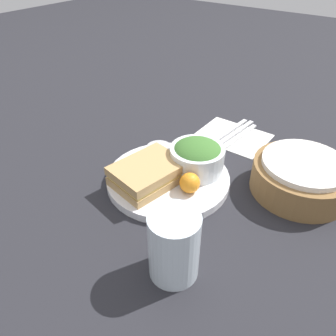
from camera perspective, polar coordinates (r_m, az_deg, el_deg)
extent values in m
plane|color=#232328|center=(0.75, 0.00, -2.35)|extent=(4.00, 4.00, 0.00)
cylinder|color=silver|center=(0.74, 0.00, -1.81)|extent=(0.28, 0.28, 0.02)
cube|color=tan|center=(0.71, -3.45, -1.76)|extent=(0.16, 0.13, 0.02)
cube|color=#E5C666|center=(0.70, -3.49, -0.92)|extent=(0.16, 0.13, 0.01)
cube|color=tan|center=(0.70, -3.53, -0.06)|extent=(0.16, 0.13, 0.02)
cylinder|color=white|center=(0.74, 5.05, 1.58)|extent=(0.12, 0.12, 0.06)
ellipsoid|color=#3D702D|center=(0.73, 5.13, 2.81)|extent=(0.11, 0.11, 0.05)
cylinder|color=#B7B7BC|center=(0.77, -1.56, 2.51)|extent=(0.06, 0.06, 0.04)
sphere|color=orange|center=(0.68, 3.81, -2.59)|extent=(0.04, 0.04, 0.04)
cylinder|color=silver|center=(0.53, 1.04, -13.39)|extent=(0.08, 0.08, 0.12)
cylinder|color=olive|center=(0.76, 22.14, -1.66)|extent=(0.21, 0.21, 0.07)
cylinder|color=white|center=(0.74, 22.81, 0.73)|extent=(0.18, 0.18, 0.01)
cube|color=white|center=(0.93, 11.20, 5.50)|extent=(0.15, 0.18, 0.00)
cube|color=silver|center=(0.93, 10.31, 6.13)|extent=(0.19, 0.03, 0.01)
cube|color=silver|center=(0.92, 11.24, 5.74)|extent=(0.20, 0.03, 0.01)
cube|color=silver|center=(0.92, 12.18, 5.33)|extent=(0.17, 0.03, 0.01)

